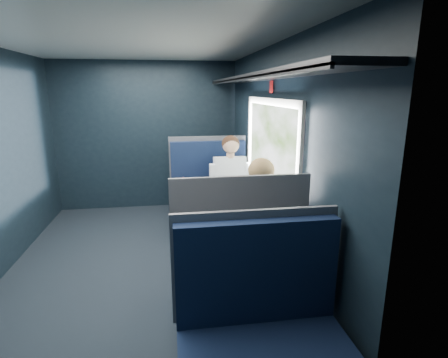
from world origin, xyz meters
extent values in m
cube|color=black|center=(0.00, 0.00, -0.01)|extent=(2.80, 4.20, 0.01)
cube|color=black|center=(1.45, 0.00, 1.15)|extent=(0.10, 4.20, 2.30)
cube|color=black|center=(0.00, 2.15, 1.15)|extent=(2.80, 0.10, 2.30)
cube|color=black|center=(0.00, -2.15, 1.15)|extent=(2.80, 0.10, 2.30)
cube|color=silver|center=(0.00, 0.00, 2.35)|extent=(2.80, 4.20, 0.10)
cube|color=beige|center=(1.38, 0.00, 1.74)|extent=(0.03, 1.84, 0.07)
cube|color=beige|center=(1.38, 0.00, 0.90)|extent=(0.03, 1.84, 0.07)
cube|color=beige|center=(1.38, -0.89, 1.32)|extent=(0.03, 0.07, 0.78)
cube|color=beige|center=(1.38, 0.89, 1.32)|extent=(0.03, 0.07, 0.78)
cube|color=black|center=(1.22, 0.00, 1.98)|extent=(0.36, 4.10, 0.04)
cube|color=black|center=(1.05, 0.00, 1.96)|extent=(0.02, 4.10, 0.03)
cube|color=red|center=(1.38, 0.00, 1.89)|extent=(0.01, 0.10, 0.12)
cylinder|color=#54565E|center=(0.88, 0.00, 0.35)|extent=(0.08, 0.08, 0.70)
cube|color=silver|center=(1.06, 0.00, 0.72)|extent=(0.62, 1.00, 0.04)
cube|color=black|center=(0.85, 0.78, 0.23)|extent=(1.00, 0.50, 0.45)
cube|color=black|center=(0.85, 1.08, 0.82)|extent=(1.00, 0.10, 0.75)
cube|color=#54565E|center=(0.85, 1.14, 0.85)|extent=(1.04, 0.03, 0.82)
cube|color=#54565E|center=(0.85, 0.73, 0.55)|extent=(0.06, 0.40, 0.20)
cube|color=#410D1A|center=(0.50, 0.84, 0.57)|extent=(0.38, 0.23, 0.25)
cylinder|color=#410D1A|center=(0.50, 0.84, 0.75)|extent=(0.05, 0.15, 0.03)
cylinder|color=silver|center=(0.75, 0.68, 0.56)|extent=(0.08, 0.08, 0.23)
cylinder|color=blue|center=(0.75, 0.68, 0.70)|extent=(0.05, 0.05, 0.05)
cube|color=black|center=(0.85, -0.78, 0.23)|extent=(1.00, 0.50, 0.45)
cube|color=black|center=(0.85, -1.08, 0.82)|extent=(1.00, 0.10, 0.75)
cube|color=#54565E|center=(0.85, -1.14, 0.85)|extent=(1.04, 0.03, 0.82)
cube|color=#54565E|center=(0.85, -0.73, 0.55)|extent=(0.06, 0.40, 0.20)
cube|color=black|center=(0.85, 1.88, 0.23)|extent=(1.00, 0.40, 0.45)
cube|color=black|center=(0.85, 1.64, 0.78)|extent=(1.00, 0.10, 0.66)
cube|color=#54565E|center=(0.85, 1.59, 0.80)|extent=(1.04, 0.03, 0.72)
cube|color=black|center=(0.85, -1.64, 0.78)|extent=(1.00, 0.10, 0.66)
cube|color=#54565E|center=(0.85, -1.59, 0.80)|extent=(1.04, 0.03, 0.72)
cube|color=black|center=(1.10, 0.64, 0.53)|extent=(0.36, 0.44, 0.16)
cube|color=black|center=(1.10, 0.44, 0.23)|extent=(0.32, 0.12, 0.45)
cube|color=white|center=(1.10, 0.80, 0.78)|extent=(0.40, 0.29, 0.53)
cylinder|color=#D8A88C|center=(1.10, 0.76, 1.06)|extent=(0.10, 0.10, 0.06)
sphere|color=#D8A88C|center=(1.10, 0.74, 1.20)|extent=(0.21, 0.21, 0.21)
sphere|color=#382114|center=(1.10, 0.76, 1.21)|extent=(0.22, 0.22, 0.22)
cube|color=white|center=(0.88, 0.76, 0.78)|extent=(0.09, 0.12, 0.34)
cube|color=white|center=(1.32, 0.76, 0.78)|extent=(0.09, 0.12, 0.34)
cube|color=black|center=(1.10, -0.64, 0.53)|extent=(0.36, 0.44, 0.16)
cube|color=black|center=(1.10, -0.44, 0.23)|extent=(0.32, 0.12, 0.45)
cube|color=black|center=(1.10, -0.80, 0.78)|extent=(0.40, 0.29, 0.53)
cylinder|color=#D8A88C|center=(1.10, -0.76, 1.06)|extent=(0.10, 0.10, 0.06)
sphere|color=#D8A88C|center=(1.10, -0.74, 1.20)|extent=(0.21, 0.21, 0.21)
sphere|color=#AB854F|center=(1.10, -0.76, 1.21)|extent=(0.22, 0.22, 0.22)
cube|color=black|center=(0.88, -0.76, 0.78)|extent=(0.09, 0.12, 0.34)
cube|color=black|center=(1.32, -0.76, 0.78)|extent=(0.09, 0.12, 0.34)
cube|color=#AB854F|center=(1.10, -0.86, 0.90)|extent=(0.26, 0.07, 0.36)
cube|color=white|center=(0.95, 0.07, 0.74)|extent=(0.74, 0.88, 0.01)
cube|color=silver|center=(1.19, 0.01, 0.75)|extent=(0.29, 0.34, 0.01)
cube|color=silver|center=(1.30, 0.01, 0.86)|extent=(0.09, 0.29, 0.20)
cube|color=black|center=(1.29, 0.01, 0.86)|extent=(0.07, 0.25, 0.17)
cylinder|color=silver|center=(1.29, 0.27, 0.83)|extent=(0.06, 0.06, 0.17)
cylinder|color=blue|center=(1.29, 0.27, 0.93)|extent=(0.03, 0.03, 0.04)
cylinder|color=white|center=(1.33, 0.35, 0.79)|extent=(0.07, 0.07, 0.09)
camera|label=1|loc=(0.35, -3.52, 1.86)|focal=28.00mm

